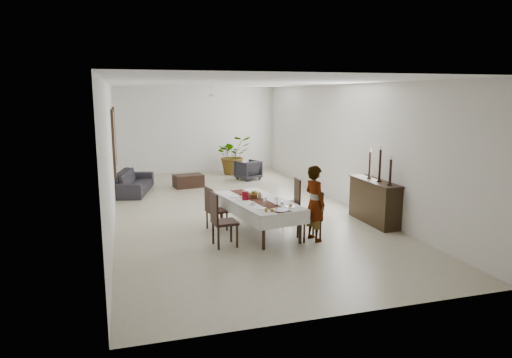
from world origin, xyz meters
name	(u,v)px	position (x,y,z in m)	size (l,w,h in m)	color
floor	(236,209)	(0.00, 0.00, 0.00)	(6.00, 12.00, 0.00)	#BEB597
ceiling	(234,83)	(0.00, 0.00, 3.20)	(6.00, 12.00, 0.02)	white
wall_back	(197,130)	(0.00, 6.00, 1.60)	(6.00, 0.02, 3.20)	white
wall_front	(346,200)	(0.00, -6.00, 1.60)	(6.00, 0.02, 3.20)	white
wall_left	(111,152)	(-3.00, 0.00, 1.60)	(0.02, 12.00, 3.20)	white
wall_right	(342,144)	(3.00, 0.00, 1.60)	(0.02, 12.00, 3.20)	white
dining_table_top	(258,202)	(-0.01, -2.06, 0.68)	(0.93, 2.24, 0.05)	black
table_leg_fl	(264,233)	(-0.23, -3.18, 0.33)	(0.07, 0.07, 0.65)	black
table_leg_fr	(300,228)	(0.58, -3.04, 0.33)	(0.07, 0.07, 0.65)	black
table_leg_bl	(222,208)	(-0.60, -1.09, 0.33)	(0.07, 0.07, 0.65)	black
table_leg_br	(253,205)	(0.21, -0.94, 0.33)	(0.07, 0.07, 0.65)	black
tablecloth_top	(258,200)	(-0.01, -2.06, 0.70)	(1.10, 2.41, 0.01)	silver
tablecloth_drape_left	(235,209)	(-0.55, -2.16, 0.57)	(0.01, 2.41, 0.28)	silver
tablecloth_drape_right	(280,204)	(0.53, -1.97, 0.57)	(0.01, 2.41, 0.28)	silver
tablecloth_drape_near	(286,220)	(0.20, -3.24, 0.57)	(1.10, 0.01, 0.28)	white
tablecloth_drape_far	(235,195)	(-0.22, -0.88, 0.57)	(1.10, 0.01, 0.28)	white
table_runner	(258,200)	(-0.01, -2.06, 0.71)	(0.33, 2.33, 0.00)	#4F2316
red_pitcher	(245,196)	(-0.26, -1.96, 0.80)	(0.14, 0.14, 0.19)	maroon
pitcher_handle	(242,196)	(-0.34, -1.98, 0.80)	(0.11, 0.11, 0.02)	maroon
wine_glass_near	(276,202)	(0.20, -2.64, 0.79)	(0.07, 0.07, 0.16)	silver
wine_glass_mid	(265,202)	(-0.01, -2.58, 0.79)	(0.07, 0.07, 0.16)	white
wine_glass_far	(259,196)	(0.03, -2.01, 0.79)	(0.07, 0.07, 0.16)	white
teacup_right	(282,203)	(0.36, -2.56, 0.74)	(0.08, 0.08, 0.06)	white
saucer_right	(282,204)	(0.36, -2.56, 0.72)	(0.14, 0.14, 0.01)	white
teacup_left	(253,203)	(-0.23, -2.43, 0.74)	(0.08, 0.08, 0.06)	white
saucer_left	(253,204)	(-0.23, -2.43, 0.72)	(0.14, 0.14, 0.01)	white
plate_near_right	(290,207)	(0.44, -2.83, 0.72)	(0.22, 0.22, 0.01)	white
bread_near_right	(290,206)	(0.44, -2.83, 0.74)	(0.08, 0.08, 0.08)	tan
plate_near_left	(261,208)	(-0.17, -2.80, 0.72)	(0.22, 0.22, 0.01)	white
plate_far_left	(235,196)	(-0.39, -1.61, 0.72)	(0.22, 0.22, 0.01)	white
serving_tray	(280,210)	(0.16, -3.03, 0.72)	(0.34, 0.34, 0.02)	#46454B
jam_jar_a	(272,210)	(-0.04, -3.09, 0.74)	(0.06, 0.06, 0.07)	#956115
jam_jar_b	(266,210)	(-0.14, -3.05, 0.74)	(0.06, 0.06, 0.07)	#956215
fruit_basket	(255,196)	(0.00, -1.82, 0.76)	(0.28, 0.28, 0.09)	brown
fruit_red	(256,192)	(0.02, -1.80, 0.83)	(0.08, 0.08, 0.08)	maroon
fruit_green	(253,192)	(-0.05, -1.80, 0.83)	(0.07, 0.07, 0.07)	#577021
fruit_yellow	(256,193)	(0.00, -1.87, 0.83)	(0.08, 0.08, 0.08)	gold
chair_right_near_seat	(309,218)	(0.84, -2.85, 0.45)	(0.43, 0.43, 0.05)	black
chair_right_near_leg_fl	(320,231)	(1.02, -3.02, 0.21)	(0.04, 0.04, 0.42)	black
chair_right_near_leg_fr	(313,226)	(1.02, -2.67, 0.21)	(0.04, 0.04, 0.42)	black
chair_right_near_leg_bl	(304,233)	(0.67, -3.02, 0.21)	(0.04, 0.04, 0.42)	black
chair_right_near_leg_br	(298,228)	(0.67, -2.67, 0.21)	(0.04, 0.04, 0.42)	black
chair_right_near_back	(318,204)	(1.04, -2.84, 0.74)	(0.43, 0.04, 0.55)	black
chair_right_far_seat	(289,204)	(0.88, -1.58, 0.46)	(0.44, 0.44, 0.05)	black
chair_right_far_leg_fl	(298,215)	(1.04, -1.77, 0.22)	(0.04, 0.04, 0.43)	black
chair_right_far_leg_fr	(294,211)	(1.08, -1.41, 0.22)	(0.04, 0.04, 0.43)	black
chair_right_far_leg_bl	(283,216)	(0.68, -1.74, 0.22)	(0.04, 0.04, 0.43)	black
chair_right_far_leg_br	(279,212)	(0.72, -1.38, 0.22)	(0.04, 0.04, 0.43)	black
chair_right_far_back	(297,191)	(1.08, -1.60, 0.76)	(0.44, 0.04, 0.56)	black
chair_left_near_seat	(225,222)	(-0.89, -2.75, 0.48)	(0.46, 0.46, 0.05)	black
chair_left_near_leg_fl	(213,233)	(-1.09, -2.58, 0.23)	(0.05, 0.05, 0.45)	black
chair_left_near_leg_fr	(218,239)	(-1.06, -2.95, 0.23)	(0.05, 0.05, 0.45)	black
chair_left_near_leg_bl	(231,231)	(-0.72, -2.55, 0.23)	(0.05, 0.05, 0.45)	black
chair_left_near_leg_br	(237,236)	(-0.69, -2.92, 0.23)	(0.05, 0.05, 0.45)	black
chair_left_near_back	(214,208)	(-1.10, -2.77, 0.79)	(0.46, 0.04, 0.58)	black
chair_left_far_seat	(217,211)	(-0.82, -1.64, 0.42)	(0.40, 0.40, 0.05)	black
chair_left_far_leg_fl	(207,220)	(-1.02, -1.51, 0.20)	(0.04, 0.04, 0.40)	black
chair_left_far_leg_fr	(213,224)	(-0.95, -1.84, 0.20)	(0.04, 0.04, 0.40)	black
chair_left_far_leg_bl	(221,218)	(-0.70, -1.44, 0.20)	(0.04, 0.04, 0.40)	black
chair_left_far_leg_br	(227,222)	(-0.63, -1.77, 0.20)	(0.04, 0.04, 0.40)	black
chair_left_far_back	(209,200)	(-1.00, -1.68, 0.70)	(0.40, 0.04, 0.52)	black
woman	(315,203)	(0.94, -2.90, 0.77)	(0.56, 0.37, 1.54)	#93959B
sideboard_body	(374,202)	(2.78, -2.11, 0.48)	(0.43, 1.60, 0.96)	black
sideboard_top	(375,181)	(2.78, -2.11, 0.98)	(0.47, 1.67, 0.03)	black
candlestick_near_base	(390,185)	(2.78, -2.69, 1.01)	(0.11, 0.11, 0.03)	black
candlestick_near_shaft	(390,172)	(2.78, -2.69, 1.29)	(0.05, 0.05, 0.53)	black
candlestick_near_candle	(391,157)	(2.78, -2.69, 1.60)	(0.04, 0.04, 0.09)	white
candlestick_mid_base	(379,181)	(2.78, -2.27, 1.01)	(0.11, 0.11, 0.03)	black
candlestick_mid_shaft	(380,165)	(2.78, -2.27, 1.37)	(0.05, 0.05, 0.69)	black
candlestick_mid_candle	(381,148)	(2.78, -2.27, 1.76)	(0.04, 0.04, 0.09)	beige
candlestick_far_base	(369,178)	(2.78, -1.84, 1.01)	(0.11, 0.11, 0.03)	black
candlestick_far_shaft	(370,165)	(2.78, -1.84, 1.32)	(0.05, 0.05, 0.59)	black
candlestick_far_candle	(371,150)	(2.78, -1.84, 1.66)	(0.04, 0.04, 0.09)	beige
sofa	(133,182)	(-2.47, 2.86, 0.32)	(2.22, 0.87, 0.65)	#2B282D
armchair	(248,170)	(1.42, 3.92, 0.34)	(0.72, 0.74, 0.67)	#2D2A30
coffee_table	(188,181)	(-0.76, 3.19, 0.20)	(0.90, 0.60, 0.40)	black
potted_plant	(233,155)	(1.20, 5.17, 0.71)	(1.28, 1.11, 1.43)	#275321
mirror_frame_near	(114,142)	(-2.96, 2.20, 1.60)	(0.06, 1.05, 1.85)	black
mirror_glass_near	(115,142)	(-2.92, 2.20, 1.60)	(0.01, 0.90, 1.70)	silver
mirror_frame_far	(115,136)	(-2.96, 4.30, 1.60)	(0.06, 1.05, 1.85)	black
mirror_glass_far	(116,136)	(-2.92, 4.30, 1.60)	(0.01, 0.90, 1.70)	white
fan_rod	(211,89)	(0.00, 3.00, 3.10)	(0.04, 0.04, 0.20)	white
fan_hub	(212,95)	(0.00, 3.00, 2.90)	(0.16, 0.16, 0.08)	white
fan_blade_n	(209,95)	(0.00, 3.35, 2.90)	(0.10, 0.55, 0.01)	silver
fan_blade_s	(214,95)	(0.00, 2.65, 2.90)	(0.10, 0.55, 0.01)	silver
fan_blade_e	(223,95)	(0.35, 3.00, 2.90)	(0.55, 0.10, 0.01)	white
fan_blade_w	(200,95)	(-0.35, 3.00, 2.90)	(0.55, 0.10, 0.01)	white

